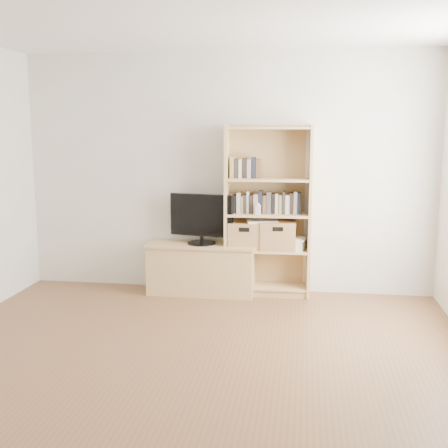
% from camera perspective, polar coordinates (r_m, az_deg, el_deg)
% --- Properties ---
extents(floor, '(4.50, 5.00, 0.01)m').
position_cam_1_polar(floor, '(4.10, -4.82, -16.26)').
color(floor, brown).
rests_on(floor, ground).
extents(back_wall, '(4.50, 0.02, 2.60)m').
position_cam_1_polar(back_wall, '(6.16, 0.27, 5.16)').
color(back_wall, white).
rests_on(back_wall, floor).
extents(tv_stand, '(1.15, 0.44, 0.53)m').
position_cam_1_polar(tv_stand, '(6.17, -2.27, -4.63)').
color(tv_stand, tan).
rests_on(tv_stand, floor).
extents(bookshelf, '(0.92, 0.35, 1.82)m').
position_cam_1_polar(bookshelf, '(6.00, 4.48, 1.27)').
color(bookshelf, tan).
rests_on(bookshelf, floor).
extents(television, '(0.70, 0.19, 0.55)m').
position_cam_1_polar(television, '(6.05, -2.30, 0.55)').
color(television, black).
rests_on(television, tv_stand).
extents(books_row_mid, '(0.89, 0.19, 0.24)m').
position_cam_1_polar(books_row_mid, '(6.01, 4.50, 2.23)').
color(books_row_mid, '#534C48').
rests_on(books_row_mid, bookshelf).
extents(books_row_upper, '(0.37, 0.14, 0.19)m').
position_cam_1_polar(books_row_upper, '(5.98, 2.59, 5.62)').
color(books_row_upper, '#534C48').
rests_on(books_row_upper, bookshelf).
extents(baby_monitor, '(0.06, 0.04, 0.10)m').
position_cam_1_polar(baby_monitor, '(5.90, 3.46, 1.44)').
color(baby_monitor, white).
rests_on(baby_monitor, bookshelf).
extents(basket_left, '(0.37, 0.31, 0.29)m').
position_cam_1_polar(basket_left, '(6.05, 2.14, -1.13)').
color(basket_left, '#AB764D').
rests_on(basket_left, bookshelf).
extents(basket_right, '(0.38, 0.32, 0.31)m').
position_cam_1_polar(basket_right, '(6.04, 5.50, -1.13)').
color(basket_right, '#AB764D').
rests_on(basket_right, bookshelf).
extents(laptop, '(0.37, 0.29, 0.03)m').
position_cam_1_polar(laptop, '(6.01, 3.87, 0.30)').
color(laptop, silver).
rests_on(laptop, basket_left).
extents(magazine_stack, '(0.21, 0.27, 0.11)m').
position_cam_1_polar(magazine_stack, '(6.06, 7.41, -2.08)').
color(magazine_stack, silver).
rests_on(magazine_stack, bookshelf).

